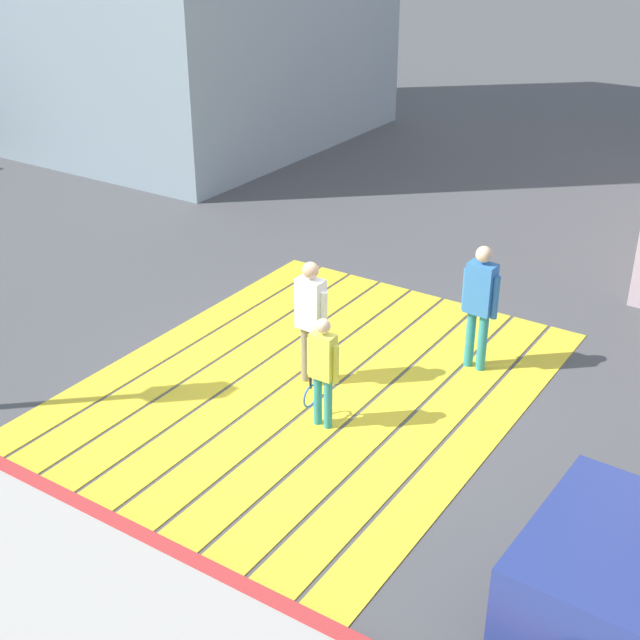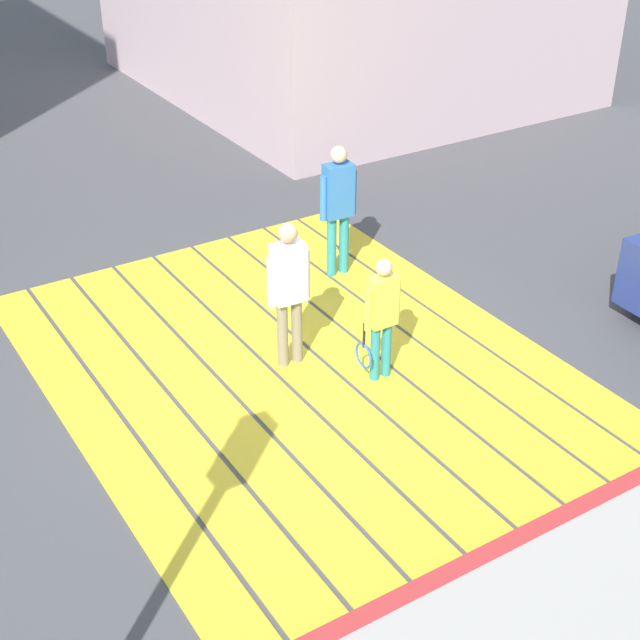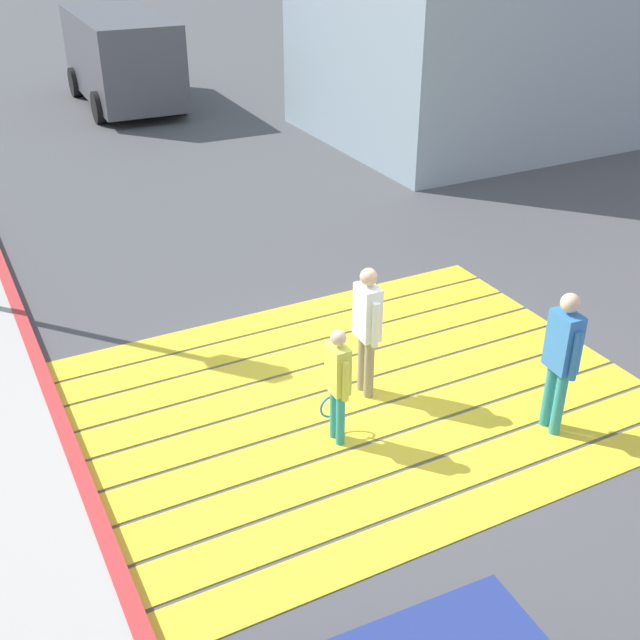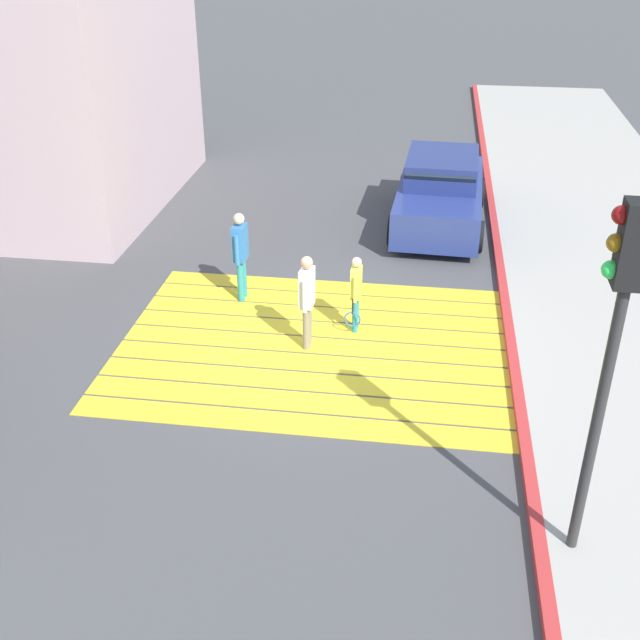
{
  "view_description": "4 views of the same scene",
  "coord_description": "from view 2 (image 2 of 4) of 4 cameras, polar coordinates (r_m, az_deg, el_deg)",
  "views": [
    {
      "loc": [
        -7.66,
        -5.17,
        5.58
      ],
      "look_at": [
        -0.47,
        -0.46,
        1.25
      ],
      "focal_mm": 48.73,
      "sensor_mm": 36.0,
      "label": 1
    },
    {
      "loc": [
        -7.05,
        4.15,
        5.41
      ],
      "look_at": [
        -0.78,
        0.21,
        1.03
      ],
      "focal_mm": 51.72,
      "sensor_mm": 36.0,
      "label": 2
    },
    {
      "loc": [
        -3.95,
        -6.62,
        5.28
      ],
      "look_at": [
        -0.39,
        0.27,
        1.0
      ],
      "focal_mm": 44.26,
      "sensor_mm": 36.0,
      "label": 3
    },
    {
      "loc": [
        -1.69,
        11.07,
        6.65
      ],
      "look_at": [
        -0.2,
        0.6,
        0.83
      ],
      "focal_mm": 43.89,
      "sensor_mm": 36.0,
      "label": 4
    }
  ],
  "objects": [
    {
      "name": "pedestrian_child_with_racket",
      "position": [
        9.23,
        3.82,
        0.43
      ],
      "size": [
        0.28,
        0.41,
        1.37
      ],
      "color": "teal",
      "rests_on": "ground"
    },
    {
      "name": "ground_plane",
      "position": [
        9.8,
        -1.38,
        -2.86
      ],
      "size": [
        120.0,
        120.0,
        0.0
      ],
      "primitive_type": "plane",
      "color": "#4C4C4F"
    },
    {
      "name": "crosswalk_stripes",
      "position": [
        9.8,
        -1.38,
        -2.83
      ],
      "size": [
        6.4,
        4.9,
        0.01
      ],
      "color": "yellow",
      "rests_on": "ground"
    },
    {
      "name": "pedestrian_adult_lead",
      "position": [
        9.37,
        -1.94,
        2.18
      ],
      "size": [
        0.23,
        0.48,
        1.63
      ],
      "color": "gray",
      "rests_on": "ground"
    },
    {
      "name": "pedestrian_adult_trailing",
      "position": [
        11.2,
        1.13,
        7.33
      ],
      "size": [
        0.24,
        0.49,
        1.68
      ],
      "color": "teal",
      "rests_on": "ground"
    },
    {
      "name": "curb_painted",
      "position": [
        7.76,
        11.42,
        -13.69
      ],
      "size": [
        0.16,
        40.0,
        0.13
      ],
      "primitive_type": "cube",
      "color": "#BC3333",
      "rests_on": "ground"
    }
  ]
}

